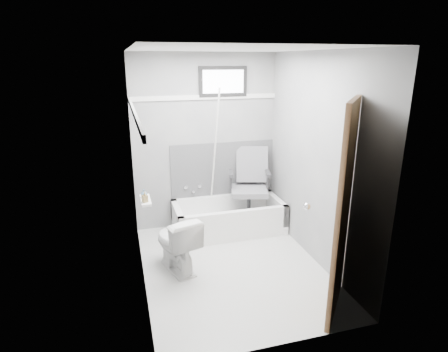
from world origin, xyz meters
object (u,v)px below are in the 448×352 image
object	(u,v)px
toilet	(176,243)
soap_bottle_b	(144,193)
door	(390,222)
soap_bottle_a	(145,197)
office_chair	(249,186)
bathtub	(229,217)

from	to	relation	value
toilet	soap_bottle_b	distance (m)	0.71
door	soap_bottle_a	world-z (taller)	door
soap_bottle_a	office_chair	bearing A→B (deg)	33.91
office_chair	toilet	bearing A→B (deg)	-128.26
bathtub	office_chair	world-z (taller)	office_chair
toilet	soap_bottle_b	bearing A→B (deg)	-15.91
office_chair	door	world-z (taller)	door
toilet	soap_bottle_b	size ratio (longest dim) A/B	7.92
bathtub	toilet	size ratio (longest dim) A/B	2.23
office_chair	door	xyz separation A→B (m)	(0.44, -2.26, 0.38)
soap_bottle_b	soap_bottle_a	bearing A→B (deg)	-90.00
door	soap_bottle_b	distance (m)	2.38
bathtub	soap_bottle_a	bearing A→B (deg)	-141.05
soap_bottle_a	toilet	bearing A→B (deg)	24.34
toilet	door	bearing A→B (deg)	121.87
toilet	door	size ratio (longest dim) A/B	0.34
door	soap_bottle_b	bearing A→B (deg)	143.82
bathtub	toilet	xyz separation A→B (m)	(-0.85, -0.80, 0.12)
office_chair	soap_bottle_a	bearing A→B (deg)	-130.58
soap_bottle_b	door	bearing A→B (deg)	-36.18
office_chair	toilet	size ratio (longest dim) A/B	1.50
bathtub	door	bearing A→B (deg)	-71.25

